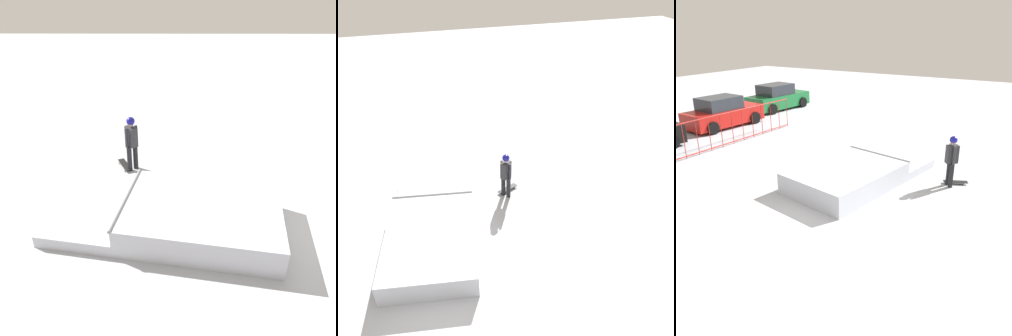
# 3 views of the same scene
# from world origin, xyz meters

# --- Properties ---
(ground_plane) EXTENTS (60.00, 60.00, 0.00)m
(ground_plane) POSITION_xyz_m (0.00, 0.00, 0.00)
(ground_plane) COLOR #B2B7C1
(skate_ramp) EXTENTS (5.77, 3.49, 0.74)m
(skate_ramp) POSITION_xyz_m (1.71, 0.08, 0.32)
(skate_ramp) COLOR silver
(skate_ramp) RESTS_ON ground
(skater) EXTENTS (0.41, 0.43, 1.73)m
(skater) POSITION_xyz_m (3.12, -2.72, 1.01)
(skater) COLOR black
(skater) RESTS_ON ground
(skateboard) EXTENTS (0.52, 0.81, 0.09)m
(skateboard) POSITION_xyz_m (3.39, -2.87, 0.08)
(skateboard) COLOR black
(skateboard) RESTS_ON ground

